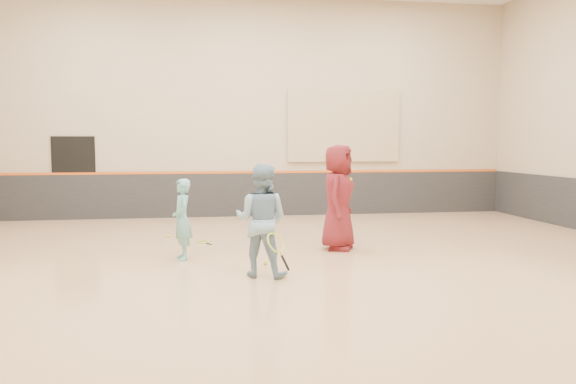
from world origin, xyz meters
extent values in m
cube|color=tan|center=(0.00, 0.00, -0.10)|extent=(15.00, 12.00, 0.20)
cube|color=tan|center=(0.00, 6.01, 3.00)|extent=(15.00, 0.02, 6.00)
cube|color=#232326|center=(0.00, 5.97, 0.60)|extent=(14.90, 0.04, 1.20)
cube|color=#D85914|center=(0.00, 5.96, 1.22)|extent=(14.90, 0.03, 0.06)
cube|color=tan|center=(2.80, 5.95, 2.50)|extent=(3.20, 0.08, 2.00)
cube|color=black|center=(-4.50, 5.98, 1.10)|extent=(1.10, 0.05, 2.20)
imported|color=#6AB6B8|center=(-1.54, 0.35, 0.70)|extent=(0.43, 0.57, 1.41)
imported|color=#7CA5C0|center=(-0.31, -1.08, 0.86)|extent=(1.02, 0.93, 1.71)
imported|color=maroon|center=(1.36, 0.84, 1.00)|extent=(0.99, 1.15, 2.00)
sphere|color=yellow|center=(-0.17, -0.33, 0.03)|extent=(0.07, 0.07, 0.07)
sphere|color=#D2E234|center=(1.58, 0.75, 1.34)|extent=(0.07, 0.07, 0.07)
sphere|color=#B6D030|center=(-1.91, 2.71, 0.03)|extent=(0.07, 0.07, 0.07)
camera|label=1|loc=(-1.22, -9.46, 2.02)|focal=35.00mm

